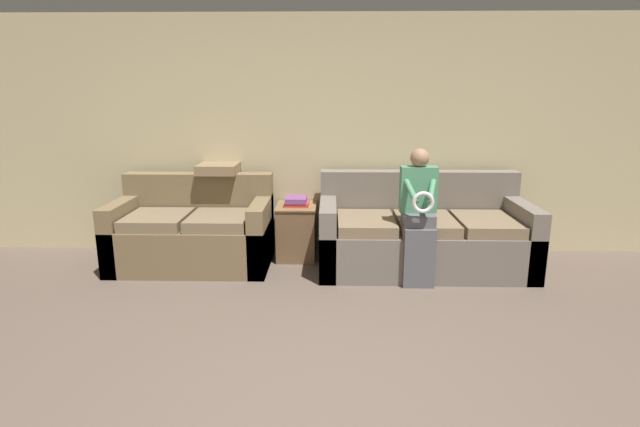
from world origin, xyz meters
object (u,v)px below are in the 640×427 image
object	(u,v)px
child_left_seated	(419,212)
side_shelf	(296,231)
couch_main	(422,236)
couch_side	(194,233)
throw_pillow	(218,169)
book_stack	(297,201)

from	to	relation	value
child_left_seated	side_shelf	xyz separation A→B (m)	(-1.18, 0.69, -0.38)
couch_main	child_left_seated	distance (m)	0.56
couch_main	couch_side	bearing A→B (deg)	179.33
child_left_seated	couch_main	bearing A→B (deg)	73.72
couch_side	throw_pillow	distance (m)	0.73
couch_main	throw_pillow	world-z (taller)	throw_pillow
couch_side	child_left_seated	xyz separation A→B (m)	(2.22, -0.45, 0.35)
couch_side	book_stack	distance (m)	1.12
couch_main	side_shelf	bearing A→B (deg)	168.13
throw_pillow	couch_main	bearing A→B (deg)	-9.04
throw_pillow	book_stack	bearing A→B (deg)	-3.83
couch_main	side_shelf	size ratio (longest dim) A/B	3.59
child_left_seated	side_shelf	size ratio (longest dim) A/B	2.17
couch_side	side_shelf	xyz separation A→B (m)	(1.05, 0.25, -0.03)
side_shelf	book_stack	distance (m)	0.32
child_left_seated	throw_pillow	bearing A→B (deg)	159.25
book_stack	child_left_seated	bearing A→B (deg)	-30.96
couch_side	throw_pillow	xyz separation A→B (m)	(0.22, 0.31, 0.63)
side_shelf	book_stack	size ratio (longest dim) A/B	2.06
couch_main	side_shelf	world-z (taller)	couch_main
child_left_seated	book_stack	xyz separation A→B (m)	(-1.17, 0.70, -0.06)
couch_main	side_shelf	distance (m)	1.33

